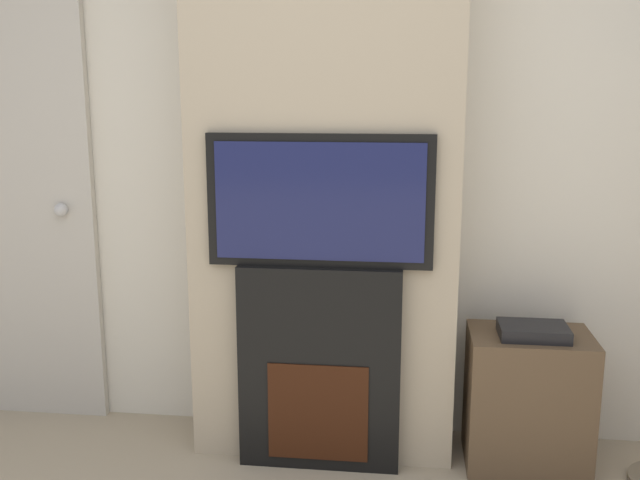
{
  "coord_description": "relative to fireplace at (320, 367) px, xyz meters",
  "views": [
    {
      "loc": [
        0.33,
        -1.03,
        1.51
      ],
      "look_at": [
        0.0,
        1.66,
        0.94
      ],
      "focal_mm": 40.0,
      "sensor_mm": 36.0,
      "label": 1
    }
  ],
  "objects": [
    {
      "name": "media_stand",
      "position": [
        0.84,
        0.09,
        -0.13
      ],
      "size": [
        0.48,
        0.34,
        0.61
      ],
      "color": "brown",
      "rests_on": "ground_plane"
    },
    {
      "name": "wall_back",
      "position": [
        0.0,
        0.37,
        0.93
      ],
      "size": [
        6.0,
        0.06,
        2.7
      ],
      "color": "silver",
      "rests_on": "ground_plane"
    },
    {
      "name": "television",
      "position": [
        0.0,
        -0.0,
        0.68
      ],
      "size": [
        0.87,
        0.07,
        0.51
      ],
      "color": "black",
      "rests_on": "fireplace"
    },
    {
      "name": "fireplace",
      "position": [
        0.0,
        0.0,
        0.0
      ],
      "size": [
        0.65,
        0.15,
        0.84
      ],
      "color": "black",
      "rests_on": "ground_plane"
    },
    {
      "name": "chimney_breast",
      "position": [
        0.0,
        0.17,
        0.93
      ],
      "size": [
        1.07,
        0.34,
        2.7
      ],
      "color": "tan",
      "rests_on": "ground_plane"
    }
  ]
}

